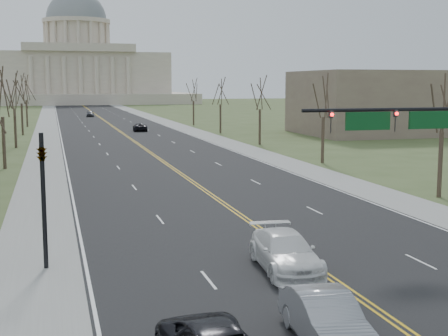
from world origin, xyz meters
TOP-DOWN VIEW (x-y plane):
  - road at (0.00, 110.00)m, footprint 20.00×380.00m
  - cross_road at (0.00, 6.00)m, footprint 120.00×14.00m
  - sidewalk_left at (-12.00, 110.00)m, footprint 4.00×380.00m
  - sidewalk_right at (12.00, 110.00)m, footprint 4.00×380.00m
  - center_line at (0.00, 110.00)m, footprint 0.42×380.00m
  - edge_line_left at (-9.80, 110.00)m, footprint 0.15×380.00m
  - edge_line_right at (9.80, 110.00)m, footprint 0.15×380.00m
  - capitol at (0.00, 249.91)m, footprint 90.00×60.00m
  - signal_mast at (7.45, 13.50)m, footprint 12.12×0.44m
  - signal_left at (-11.50, 13.50)m, footprint 0.32×0.36m
  - tree_r_0 at (15.50, 24.00)m, footprint 3.74×3.74m
  - tree_r_1 at (15.50, 44.00)m, footprint 3.74×3.74m
  - tree_l_1 at (-15.50, 48.00)m, footprint 3.96×3.96m
  - tree_r_2 at (15.50, 64.00)m, footprint 3.74×3.74m
  - tree_l_2 at (-15.50, 68.00)m, footprint 3.96×3.96m
  - tree_r_3 at (15.50, 84.00)m, footprint 3.74×3.74m
  - tree_l_3 at (-15.50, 88.00)m, footprint 3.96×3.96m
  - tree_r_4 at (15.50, 104.00)m, footprint 3.74×3.74m
  - tree_l_4 at (-15.50, 108.00)m, footprint 3.96×3.96m
  - bldg_right_mass at (40.00, 76.00)m, footprint 25.00×20.00m
  - car_sb_inner_lead at (-3.03, 2.79)m, footprint 2.07×5.04m
  - car_sb_inner_second at (-1.44, 10.46)m, footprint 2.76×5.83m
  - car_far_nb at (3.40, 91.75)m, footprint 2.60×5.01m
  - car_far_sb at (-2.04, 140.44)m, footprint 2.07×4.51m

SIDE VIEW (x-z plane):
  - road at x=0.00m, z-range 0.00..0.01m
  - cross_road at x=0.00m, z-range 0.00..0.01m
  - sidewalk_left at x=-12.00m, z-range 0.00..0.03m
  - sidewalk_right at x=12.00m, z-range 0.00..0.03m
  - center_line at x=0.00m, z-range 0.01..0.02m
  - edge_line_left at x=-9.80m, z-range 0.01..0.02m
  - edge_line_right at x=9.80m, z-range 0.01..0.02m
  - car_far_nb at x=3.40m, z-range 0.01..1.36m
  - car_far_sb at x=-2.04m, z-range 0.01..1.51m
  - car_sb_inner_lead at x=-3.03m, z-range 0.01..1.63m
  - car_sb_inner_second at x=-1.44m, z-range 0.01..1.65m
  - signal_left at x=-11.50m, z-range 0.71..6.71m
  - bldg_right_mass at x=40.00m, z-range 0.00..10.00m
  - signal_mast at x=7.45m, z-range 2.16..9.36m
  - tree_r_0 at x=15.50m, z-range 2.30..10.80m
  - tree_r_1 at x=15.50m, z-range 2.30..10.80m
  - tree_r_2 at x=15.50m, z-range 2.30..10.80m
  - tree_r_3 at x=15.50m, z-range 2.30..10.80m
  - tree_r_4 at x=15.50m, z-range 2.30..10.80m
  - tree_l_1 at x=-15.50m, z-range 2.44..11.44m
  - tree_l_2 at x=-15.50m, z-range 2.44..11.44m
  - tree_l_3 at x=-15.50m, z-range 2.44..11.44m
  - tree_l_4 at x=-15.50m, z-range 2.44..11.44m
  - capitol at x=0.00m, z-range -10.80..39.20m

